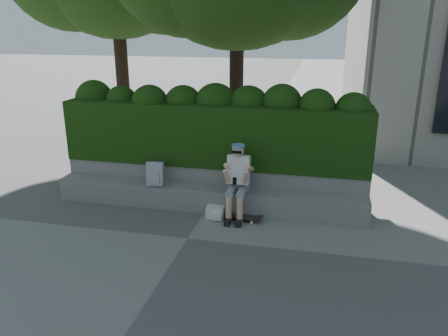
% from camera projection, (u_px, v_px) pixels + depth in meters
% --- Properties ---
extents(ground, '(80.00, 80.00, 0.00)m').
position_uv_depth(ground, '(188.00, 238.00, 7.30)').
color(ground, slate).
rests_on(ground, ground).
extents(bench_ledge, '(6.00, 0.45, 0.45)m').
position_uv_depth(bench_ledge, '(207.00, 198.00, 8.38)').
color(bench_ledge, gray).
rests_on(bench_ledge, ground).
extents(planter_wall, '(6.00, 0.50, 0.75)m').
position_uv_depth(planter_wall, '(213.00, 183.00, 8.78)').
color(planter_wall, gray).
rests_on(planter_wall, ground).
extents(hedge, '(6.00, 1.00, 1.20)m').
position_uv_depth(hedge, '(215.00, 133.00, 8.68)').
color(hedge, black).
rests_on(hedge, planter_wall).
extents(person, '(0.40, 0.76, 1.38)m').
position_uv_depth(person, '(238.00, 178.00, 7.92)').
color(person, gray).
rests_on(person, ground).
extents(skateboard, '(0.81, 0.28, 0.08)m').
position_uv_depth(skateboard, '(238.00, 216.00, 7.97)').
color(skateboard, black).
rests_on(skateboard, ground).
extents(backpack_plaid, '(0.34, 0.22, 0.47)m').
position_uv_depth(backpack_plaid, '(155.00, 174.00, 8.35)').
color(backpack_plaid, '#BCBCC1').
rests_on(backpack_plaid, bench_ledge).
extents(backpack_ground, '(0.34, 0.25, 0.21)m').
position_uv_depth(backpack_ground, '(215.00, 212.00, 8.06)').
color(backpack_ground, silver).
rests_on(backpack_ground, ground).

